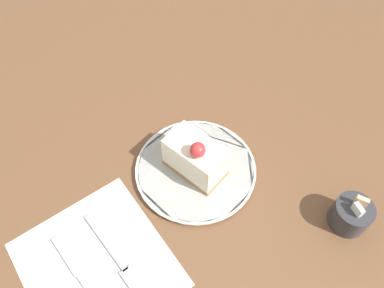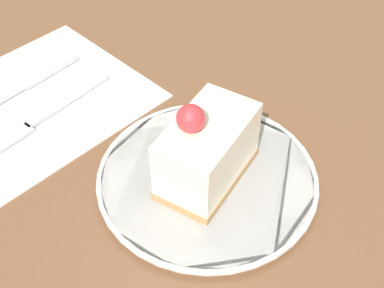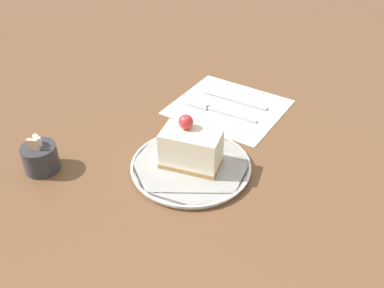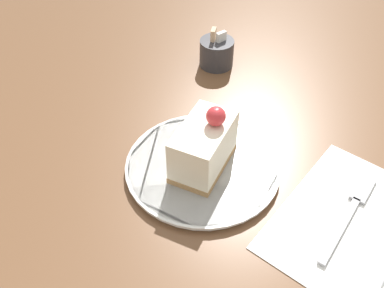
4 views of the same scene
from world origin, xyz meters
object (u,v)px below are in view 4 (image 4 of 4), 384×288
object	(u,v)px
fork	(351,210)
sugar_bowl	(217,52)
plate	(203,166)
cake_slice	(204,146)

from	to	relation	value
fork	sugar_bowl	xyz separation A→B (m)	(-0.32, 0.23, 0.02)
fork	sugar_bowl	world-z (taller)	sugar_bowl
plate	sugar_bowl	bearing A→B (deg)	113.31
plate	fork	distance (m)	0.21
plate	fork	world-z (taller)	plate
cake_slice	sugar_bowl	distance (m)	0.28
plate	cake_slice	distance (m)	0.04
cake_slice	fork	size ratio (longest dim) A/B	0.65
plate	sugar_bowl	xyz separation A→B (m)	(-0.11, 0.26, 0.02)
cake_slice	sugar_bowl	xyz separation A→B (m)	(-0.11, 0.26, -0.02)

